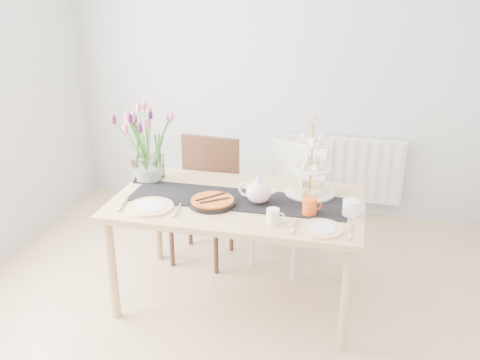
% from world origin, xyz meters
% --- Properties ---
extents(room_shell, '(4.50, 4.50, 4.50)m').
position_xyz_m(room_shell, '(0.00, 0.00, 1.30)').
color(room_shell, tan).
rests_on(room_shell, ground).
extents(radiator, '(1.20, 0.08, 0.60)m').
position_xyz_m(radiator, '(0.50, 2.19, 0.45)').
color(radiator, white).
rests_on(radiator, room_shell).
extents(dining_table, '(1.60, 0.90, 0.75)m').
position_xyz_m(dining_table, '(-0.06, 0.64, 0.67)').
color(dining_table, tan).
rests_on(dining_table, ground).
extents(chair_brown, '(0.50, 0.50, 0.94)m').
position_xyz_m(chair_brown, '(-0.45, 1.20, 0.55)').
color(chair_brown, '#381F14').
rests_on(chair_brown, ground).
extents(chair_white, '(0.59, 0.59, 0.93)m').
position_xyz_m(chair_white, '(0.21, 1.27, 0.54)').
color(chair_white, white).
rests_on(chair_white, ground).
extents(table_runner, '(1.40, 0.35, 0.01)m').
position_xyz_m(table_runner, '(-0.06, 0.64, 0.75)').
color(table_runner, black).
rests_on(table_runner, dining_table).
extents(tulip_vase, '(0.64, 0.64, 0.55)m').
position_xyz_m(tulip_vase, '(-0.75, 0.83, 1.10)').
color(tulip_vase, silver).
rests_on(tulip_vase, dining_table).
extents(cake_stand, '(0.33, 0.33, 0.49)m').
position_xyz_m(cake_stand, '(0.38, 0.83, 0.89)').
color(cake_stand, gold).
rests_on(cake_stand, dining_table).
extents(teapot, '(0.29, 0.25, 0.17)m').
position_xyz_m(teapot, '(0.08, 0.61, 0.83)').
color(teapot, white).
rests_on(teapot, dining_table).
extents(cream_jug, '(0.11, 0.11, 0.10)m').
position_xyz_m(cream_jug, '(0.65, 0.56, 0.80)').
color(cream_jug, white).
rests_on(cream_jug, dining_table).
extents(tart_tin, '(0.30, 0.30, 0.04)m').
position_xyz_m(tart_tin, '(-0.20, 0.53, 0.77)').
color(tart_tin, black).
rests_on(tart_tin, dining_table).
extents(mug_white, '(0.09, 0.09, 0.09)m').
position_xyz_m(mug_white, '(0.22, 0.35, 0.80)').
color(mug_white, white).
rests_on(mug_white, dining_table).
extents(mug_orange, '(0.12, 0.12, 0.11)m').
position_xyz_m(mug_orange, '(0.41, 0.52, 0.80)').
color(mug_orange, '#DC4E18').
rests_on(mug_orange, dining_table).
extents(plate_left, '(0.33, 0.33, 0.02)m').
position_xyz_m(plate_left, '(-0.56, 0.39, 0.76)').
color(plate_left, silver).
rests_on(plate_left, dining_table).
extents(plate_right, '(0.28, 0.28, 0.01)m').
position_xyz_m(plate_right, '(0.50, 0.34, 0.76)').
color(plate_right, white).
rests_on(plate_right, dining_table).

